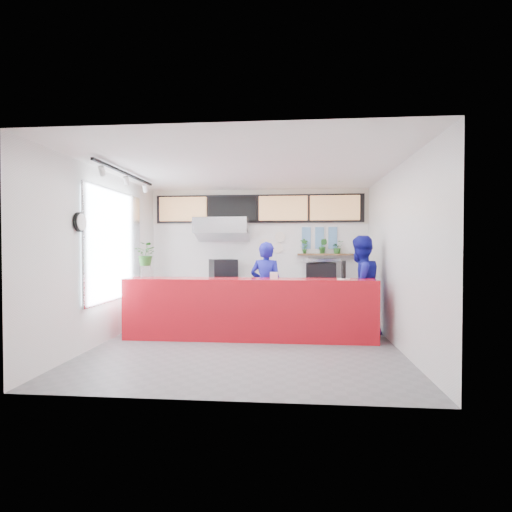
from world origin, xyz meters
The scene contains 45 objects.
floor centered at (0.00, 0.00, 0.00)m, with size 5.00×5.00×0.00m, color slate.
ceiling centered at (0.00, 0.00, 3.00)m, with size 5.00×5.00×0.00m, color silver.
wall_back centered at (0.00, 2.50, 1.50)m, with size 5.00×5.00×0.00m, color white.
wall_left centered at (-2.50, 0.00, 1.50)m, with size 5.00×5.00×0.00m, color white.
wall_right centered at (2.50, 0.00, 1.50)m, with size 5.00×5.00×0.00m, color white.
service_counter centered at (0.00, 0.40, 0.55)m, with size 4.50×0.60×1.10m, color red.
cream_band centered at (0.00, 2.49, 2.60)m, with size 5.00×0.02×0.80m, color beige.
prep_bench centered at (-0.80, 2.20, 0.45)m, with size 1.80×0.60×0.90m, color #B2B5BA.
panini_oven centered at (-0.78, 2.20, 1.15)m, with size 0.55×0.55×0.49m, color black.
extraction_hood centered at (-0.80, 2.15, 2.15)m, with size 1.20×0.70×0.35m, color #B2B5BA.
hood_lip centered at (-0.80, 2.15, 1.95)m, with size 1.20×0.70×0.08m, color #B2B5BA.
right_bench centered at (1.50, 2.20, 0.45)m, with size 1.80×0.60×0.90m, color #B2B5BA.
espresso_machine centered at (1.42, 2.20, 1.11)m, with size 0.65×0.46×0.42m, color black.
espresso_tray centered at (1.42, 2.20, 1.38)m, with size 0.71×0.49×0.07m, color #B0B2B7.
herb_shelf centered at (1.60, 2.40, 1.50)m, with size 1.40×0.18×0.04m, color brown.
menu_board_far_left centered at (-1.75, 2.38, 2.55)m, with size 1.10×0.10×0.55m, color tan.
menu_board_mid_left centered at (-0.59, 2.38, 2.55)m, with size 1.10×0.10×0.55m, color black.
menu_board_mid_right centered at (0.57, 2.38, 2.55)m, with size 1.10×0.10×0.55m, color tan.
menu_board_far_right centered at (1.73, 2.38, 2.55)m, with size 1.10×0.10×0.55m, color tan.
soffit centered at (0.00, 2.46, 2.55)m, with size 4.80×0.04×0.65m, color black.
window_pane centered at (-2.47, 0.30, 1.70)m, with size 0.04×2.20×1.90m, color silver.
window_frame centered at (-2.45, 0.30, 1.70)m, with size 0.03×2.30×2.00m, color #B2B5BA.
wall_clock_rim centered at (-2.46, -0.90, 2.05)m, with size 0.30×0.30×0.05m, color black.
wall_clock_face centered at (-2.43, -0.90, 2.05)m, with size 0.26×0.26×0.02m, color white.
track_rail centered at (-2.10, 0.00, 2.94)m, with size 0.05×2.40×0.04m, color black.
dec_plate_a centered at (0.15, 2.47, 1.75)m, with size 0.24×0.24×0.03m, color silver.
dec_plate_b centered at (0.45, 2.47, 1.65)m, with size 0.24×0.24×0.03m, color silver.
dec_plate_c centered at (0.15, 2.47, 1.45)m, with size 0.24×0.24×0.03m, color silver.
dec_plate_d centered at (0.50, 2.47, 1.90)m, with size 0.24×0.24×0.03m, color silver.
photo_frame_a centered at (1.10, 2.48, 2.00)m, with size 0.20×0.02×0.25m, color #598CBF.
photo_frame_b centered at (1.40, 2.48, 2.00)m, with size 0.20×0.02×0.25m, color #598CBF.
photo_frame_c centered at (1.70, 2.48, 2.00)m, with size 0.20×0.02×0.25m, color #598CBF.
photo_frame_d centered at (1.10, 2.48, 1.75)m, with size 0.20×0.02×0.25m, color #598CBF.
photo_frame_e centered at (1.40, 2.48, 1.75)m, with size 0.20×0.02×0.25m, color #598CBF.
photo_frame_f centered at (1.70, 2.48, 1.75)m, with size 0.20×0.02×0.25m, color #598CBF.
staff_center centered at (0.27, 1.02, 0.89)m, with size 0.65×0.42×1.77m, color navy.
staff_right centered at (2.05, 0.92, 0.94)m, with size 0.92×0.71×1.88m, color navy.
herb_a centered at (1.05, 2.40, 1.69)m, with size 0.18×0.12×0.34m, color #286423.
herb_b centered at (1.48, 2.40, 1.69)m, with size 0.19×0.15×0.34m, color #286423.
herb_c centered at (1.80, 2.40, 1.66)m, with size 0.26×0.22×0.29m, color #286423.
glass_vase centered at (-1.89, 0.38, 1.22)m, with size 0.19×0.19×0.23m, color silver.
basil_vase centered at (-1.89, 0.38, 1.54)m, with size 0.39×0.34×0.44m, color #286423.
napkin_holder centered at (0.45, 0.34, 1.16)m, with size 0.14×0.09×0.12m, color white.
white_plate centered at (1.67, 0.36, 1.11)m, with size 0.23×0.23×0.02m, color white.
pepper_mill centered at (1.67, 0.36, 1.27)m, with size 0.08×0.08×0.31m, color black.
Camera 1 is at (0.76, -6.73, 1.67)m, focal length 28.00 mm.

